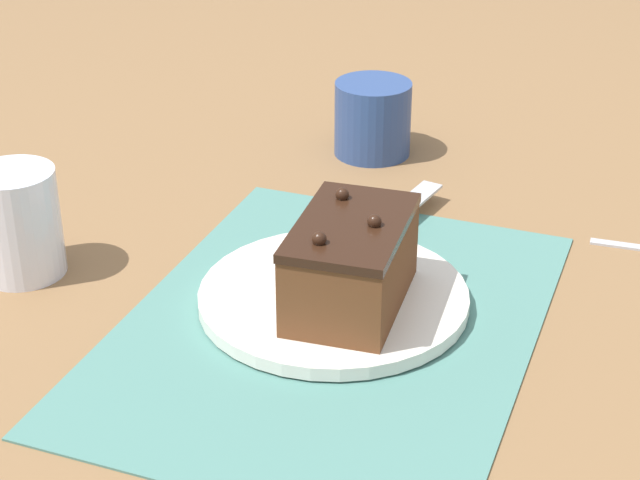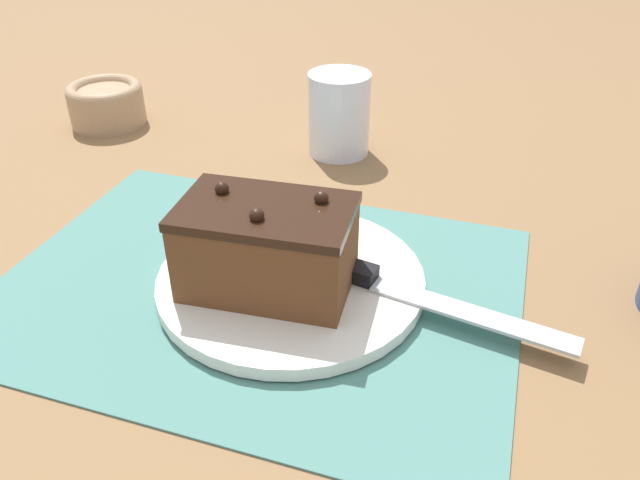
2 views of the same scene
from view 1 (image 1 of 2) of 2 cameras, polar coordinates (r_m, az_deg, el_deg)
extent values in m
plane|color=olive|center=(0.92, 0.54, -4.60)|extent=(3.00, 3.00, 0.00)
cube|color=slate|center=(0.92, 0.55, -4.49)|extent=(0.46, 0.34, 0.00)
cylinder|color=white|center=(0.94, 0.72, -3.07)|extent=(0.24, 0.24, 0.01)
cube|color=brown|center=(0.90, 1.65, -1.47)|extent=(0.15, 0.10, 0.07)
cube|color=black|center=(0.88, 1.68, 0.72)|extent=(0.15, 0.10, 0.01)
sphere|color=black|center=(0.85, -0.31, 0.10)|extent=(0.01, 0.01, 0.01)
sphere|color=black|center=(0.87, 2.92, 1.00)|extent=(0.01, 0.01, 0.01)
sphere|color=black|center=(0.92, 1.20, 2.45)|extent=(0.01, 0.01, 0.01)
cube|color=black|center=(0.96, 0.53, -1.25)|extent=(0.08, 0.03, 0.01)
cube|color=#B7BABF|center=(1.06, 3.98, 1.35)|extent=(0.17, 0.05, 0.00)
cylinder|color=white|center=(1.01, -15.80, 0.89)|extent=(0.08, 0.08, 0.10)
cylinder|color=navy|center=(1.23, 2.83, 6.49)|extent=(0.09, 0.09, 0.09)
torus|color=navy|center=(1.27, 3.52, 7.31)|extent=(0.01, 0.06, 0.06)
camera|label=2|loc=(0.94, 30.36, 15.16)|focal=35.00mm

